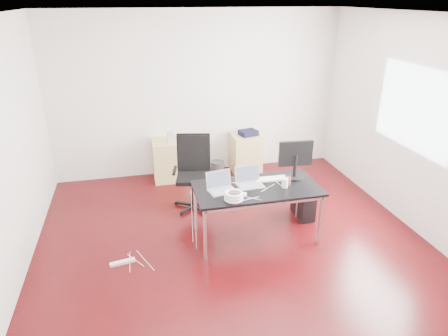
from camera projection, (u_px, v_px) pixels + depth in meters
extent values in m
plane|color=#350608|center=(234.00, 244.00, 5.19)|extent=(5.00, 5.00, 0.00)
plane|color=silver|center=(236.00, 14.00, 4.07)|extent=(5.00, 5.00, 0.00)
plane|color=silver|center=(198.00, 95.00, 6.86)|extent=(5.00, 0.00, 5.00)
plane|color=silver|center=(341.00, 280.00, 2.40)|extent=(5.00, 0.00, 5.00)
plane|color=silver|center=(0.00, 162.00, 4.10)|extent=(0.00, 5.00, 5.00)
plane|color=silver|center=(421.00, 128.00, 5.16)|extent=(0.00, 5.00, 5.00)
plane|color=white|center=(413.00, 109.00, 5.26)|extent=(0.00, 1.50, 1.50)
cube|color=black|center=(257.00, 188.00, 5.08)|extent=(1.60, 0.80, 0.03)
cube|color=silver|center=(205.00, 235.00, 4.76)|extent=(0.04, 0.04, 0.70)
cube|color=silver|center=(195.00, 207.00, 5.38)|extent=(0.04, 0.04, 0.70)
cube|color=silver|center=(321.00, 220.00, 5.08)|extent=(0.04, 0.04, 0.70)
cube|color=silver|center=(299.00, 195.00, 5.70)|extent=(0.04, 0.04, 0.70)
cylinder|color=black|center=(194.00, 194.00, 5.99)|extent=(0.06, 0.06, 0.47)
cube|color=black|center=(193.00, 178.00, 5.89)|extent=(0.57, 0.55, 0.06)
cube|color=black|center=(193.00, 153.00, 5.97)|extent=(0.47, 0.19, 0.55)
cube|color=tan|center=(168.00, 160.00, 6.91)|extent=(0.50, 0.50, 0.70)
cube|color=tan|center=(246.00, 153.00, 7.21)|extent=(0.50, 0.50, 0.70)
cube|color=black|center=(303.00, 202.00, 5.78)|extent=(0.20, 0.45, 0.44)
cylinder|color=black|center=(217.00, 169.00, 7.10)|extent=(0.30, 0.30, 0.28)
cube|color=white|center=(123.00, 262.00, 4.81)|extent=(0.31, 0.11, 0.04)
cube|color=silver|center=(222.00, 191.00, 4.95)|extent=(0.37, 0.29, 0.01)
cube|color=silver|center=(219.00, 179.00, 5.00)|extent=(0.33, 0.10, 0.22)
cube|color=#475166|center=(219.00, 179.00, 4.99)|extent=(0.29, 0.09, 0.18)
cube|color=silver|center=(250.00, 186.00, 5.09)|extent=(0.34, 0.25, 0.01)
cube|color=silver|center=(247.00, 174.00, 5.15)|extent=(0.33, 0.07, 0.22)
cube|color=#475166|center=(248.00, 174.00, 5.14)|extent=(0.29, 0.06, 0.18)
cylinder|color=black|center=(294.00, 177.00, 5.35)|extent=(0.26, 0.26, 0.02)
cylinder|color=black|center=(295.00, 166.00, 5.28)|extent=(0.05, 0.05, 0.30)
cube|color=black|center=(296.00, 153.00, 5.23)|extent=(0.45, 0.08, 0.34)
cube|color=#475166|center=(295.00, 153.00, 5.25)|extent=(0.40, 0.03, 0.29)
cube|color=white|center=(271.00, 179.00, 5.28)|extent=(0.44, 0.15, 0.02)
cylinder|color=white|center=(285.00, 183.00, 5.05)|extent=(0.10, 0.10, 0.12)
cylinder|color=#5D2B20|center=(288.00, 181.00, 5.14)|extent=(0.08, 0.08, 0.10)
torus|color=white|center=(234.00, 199.00, 4.75)|extent=(0.24, 0.24, 0.04)
torus|color=white|center=(234.00, 196.00, 4.74)|extent=(0.23, 0.23, 0.04)
torus|color=white|center=(234.00, 193.00, 4.72)|extent=(0.22, 0.22, 0.04)
cube|color=white|center=(244.00, 195.00, 4.86)|extent=(0.09, 0.09, 0.03)
cube|color=#9E9E9E|center=(170.00, 137.00, 6.68)|extent=(0.10, 0.09, 0.18)
cube|color=black|center=(248.00, 133.00, 7.04)|extent=(0.35, 0.31, 0.09)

